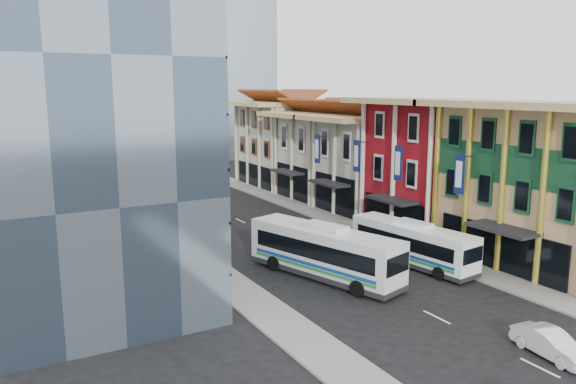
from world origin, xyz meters
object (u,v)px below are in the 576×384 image
bus_left_near (324,251)px  bus_right (412,243)px  office_tower (69,64)px  sedan_right (551,343)px  bus_left_far (200,204)px  shophouse_tan (540,187)px

bus_left_near → bus_right: 7.55m
office_tower → sedan_right: (18.50, -24.45, -14.31)m
bus_right → sedan_right: bus_right is taller
office_tower → sedan_right: bearing=-52.9°
bus_right → sedan_right: bearing=-113.0°
sedan_right → office_tower: bearing=132.3°
bus_left_near → bus_right: (7.50, -0.84, -0.26)m
bus_left_near → sedan_right: 16.14m
bus_left_far → bus_right: (9.05, -21.71, -0.01)m
sedan_right → bus_left_far: bearing=103.1°
bus_left_near → sedan_right: bearing=-94.3°
office_tower → sedan_right: office_tower is taller
shophouse_tan → office_tower: office_tower is taller
bus_left_far → bus_right: bus_left_far is taller
shophouse_tan → office_tower: size_ratio=0.47×
shophouse_tan → bus_left_far: 31.75m
shophouse_tan → bus_right: 10.49m
shophouse_tan → bus_right: (-8.50, 4.41, -4.28)m
sedan_right → shophouse_tan: bearing=45.1°
bus_right → sedan_right: size_ratio=2.58×
bus_left_far → sedan_right: bus_left_far is taller
shophouse_tan → sedan_right: size_ratio=3.36×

